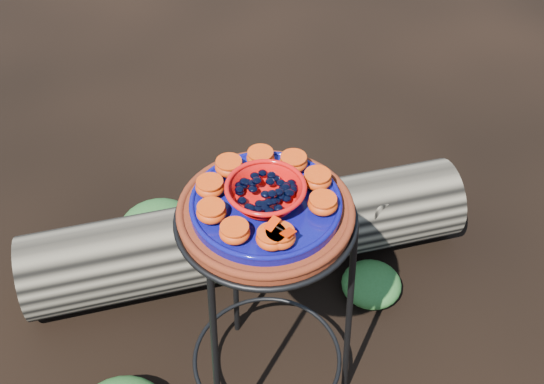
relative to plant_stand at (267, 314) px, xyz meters
name	(u,v)px	position (x,y,z in m)	size (l,w,h in m)	color
plant_stand	(267,314)	(0.00, 0.00, 0.00)	(0.44, 0.44, 0.70)	black
terracotta_saucer	(266,213)	(0.00, 0.00, 0.37)	(0.38, 0.38, 0.03)	#4E2007
cobalt_plate	(266,205)	(0.00, 0.00, 0.39)	(0.32, 0.32, 0.02)	#06084A
red_bowl	(266,194)	(0.00, 0.00, 0.42)	(0.16, 0.16, 0.05)	red
glass_gems	(266,182)	(0.00, 0.00, 0.46)	(0.13, 0.13, 0.02)	black
orange_half_0	(280,237)	(-0.02, -0.12, 0.42)	(0.06, 0.06, 0.03)	red
orange_half_1	(323,204)	(0.10, -0.07, 0.42)	(0.06, 0.06, 0.03)	red
orange_half_2	(317,180)	(0.12, 0.00, 0.42)	(0.06, 0.06, 0.03)	red
orange_half_3	(293,162)	(0.10, 0.07, 0.42)	(0.06, 0.06, 0.03)	red
orange_half_4	(260,158)	(0.04, 0.11, 0.42)	(0.06, 0.06, 0.03)	red
orange_half_5	(229,167)	(-0.03, 0.12, 0.42)	(0.06, 0.06, 0.03)	red
orange_half_6	(210,187)	(-0.10, 0.07, 0.42)	(0.06, 0.06, 0.03)	red
orange_half_7	(211,212)	(-0.12, 0.00, 0.42)	(0.06, 0.06, 0.03)	red
orange_half_8	(235,232)	(-0.10, -0.07, 0.42)	(0.06, 0.06, 0.03)	red
orange_half_9	(271,238)	(-0.04, -0.11, 0.42)	(0.06, 0.06, 0.03)	red
butterfly	(280,229)	(-0.02, -0.12, 0.44)	(0.07, 0.04, 0.01)	red
driftwood_log	(248,235)	(0.14, 0.45, -0.22)	(1.42, 0.37, 0.27)	black
foliage_right	(371,283)	(0.44, 0.16, -0.30)	(0.19, 0.19, 0.10)	#24511D
foliage_back	(159,228)	(-0.10, 0.67, -0.28)	(0.27, 0.27, 0.14)	#24511D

